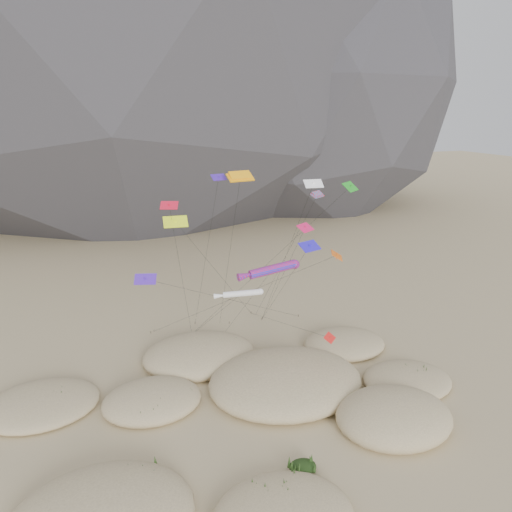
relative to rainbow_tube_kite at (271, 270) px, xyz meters
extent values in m
plane|color=#CCB789|center=(-3.71, -11.17, -12.52)|extent=(500.00, 500.00, 0.00)
ellipsoid|color=black|center=(52.29, 98.83, 25.48)|extent=(130.55, 126.41, 100.00)
ellipsoid|color=#CCB789|center=(7.20, -15.23, -11.63)|extent=(12.03, 10.22, 3.92)
ellipsoid|color=#CCB789|center=(-14.93, -3.30, -11.90)|extent=(10.61, 9.02, 2.75)
ellipsoid|color=#CCB789|center=(-0.23, -5.25, -11.60)|extent=(17.68, 15.03, 4.09)
ellipsoid|color=#CCB789|center=(13.27, -9.32, -12.05)|extent=(10.50, 8.93, 2.07)
ellipsoid|color=#CCB789|center=(-7.67, 4.63, -11.78)|extent=(14.26, 12.12, 3.27)
ellipsoid|color=#CCB789|center=(11.18, 1.20, -11.98)|extent=(10.98, 9.33, 2.39)
ellipsoid|color=#CCB789|center=(-25.99, 0.31, -12.02)|extent=(12.02, 10.22, 2.19)
ellipsoid|color=black|center=(-17.41, -15.11, -11.72)|extent=(2.65, 2.27, 0.80)
ellipsoid|color=black|center=(-8.14, -20.11, -11.92)|extent=(2.47, 2.11, 0.74)
ellipsoid|color=black|center=(-4.30, -18.14, -12.02)|extent=(2.45, 2.09, 0.73)
ellipsoid|color=black|center=(5.31, -14.73, -11.52)|extent=(3.06, 2.62, 0.92)
ellipsoid|color=black|center=(3.27, -16.76, -11.72)|extent=(2.10, 1.80, 0.63)
ellipsoid|color=black|center=(-15.35, -5.49, -11.72)|extent=(2.76, 2.36, 0.83)
ellipsoid|color=black|center=(-11.47, -3.45, -11.82)|extent=(1.95, 1.67, 0.58)
ellipsoid|color=black|center=(-1.27, -7.16, -11.42)|extent=(3.72, 3.19, 1.12)
ellipsoid|color=black|center=(3.47, -5.77, -11.52)|extent=(2.90, 2.48, 0.87)
ellipsoid|color=black|center=(-3.76, -9.12, -11.62)|extent=(2.33, 1.99, 0.70)
ellipsoid|color=black|center=(15.36, -8.77, -11.92)|extent=(2.46, 2.11, 0.74)
ellipsoid|color=black|center=(-6.77, 5.72, -11.52)|extent=(2.76, 2.36, 0.83)
ellipsoid|color=black|center=(-3.83, 4.17, -11.62)|extent=(2.74, 2.35, 0.82)
ellipsoid|color=black|center=(10.53, 2.15, -11.82)|extent=(2.36, 2.02, 0.71)
ellipsoid|color=black|center=(9.41, 0.56, -11.92)|extent=(2.02, 1.72, 0.60)
ellipsoid|color=black|center=(-24.61, 0.83, -12.02)|extent=(2.19, 1.87, 0.66)
ellipsoid|color=black|center=(-24.87, 0.06, -12.12)|extent=(1.82, 1.55, 0.54)
cylinder|color=#3F2D1E|center=(-6.86, 12.12, -12.37)|extent=(0.08, 0.08, 0.30)
cylinder|color=#3F2D1E|center=(-5.57, 15.45, -12.37)|extent=(0.08, 0.08, 0.30)
cylinder|color=#3F2D1E|center=(-0.83, 13.77, -12.37)|extent=(0.08, 0.08, 0.30)
cylinder|color=#3F2D1E|center=(3.49, 16.16, -12.37)|extent=(0.08, 0.08, 0.30)
cylinder|color=#3F2D1E|center=(4.14, 13.31, -12.37)|extent=(0.08, 0.08, 0.30)
cylinder|color=#3F2D1E|center=(-11.67, 14.95, -12.37)|extent=(0.08, 0.08, 0.30)
cylinder|color=#3F2D1E|center=(9.82, 12.48, -12.37)|extent=(0.08, 0.08, 0.30)
cylinder|color=#3F2D1E|center=(-12.19, 14.53, -12.37)|extent=(0.08, 0.08, 0.30)
cylinder|color=#FF1A2A|center=(0.27, 0.01, 0.04)|extent=(5.94, 1.39, 1.67)
sphere|color=#FF1A2A|center=(3.18, 0.17, 0.27)|extent=(1.12, 1.12, 1.12)
cone|color=#FF1A2A|center=(-2.92, -0.17, -0.26)|extent=(2.46, 1.09, 1.20)
cylinder|color=black|center=(-1.40, 5.06, -6.24)|extent=(3.38, 10.13, 12.57)
cylinder|color=white|center=(-3.70, -0.39, -2.29)|extent=(4.31, 1.91, 0.98)
sphere|color=white|center=(-1.66, -1.01, -2.12)|extent=(0.72, 0.72, 0.72)
cone|color=white|center=(-5.94, 0.30, -2.50)|extent=(1.85, 1.10, 0.73)
cylinder|color=black|center=(-5.75, 5.32, -7.40)|extent=(4.13, 11.45, 10.25)
cube|color=#F79E0D|center=(-3.51, 0.31, 10.85)|extent=(3.11, 1.64, 0.86)
cube|color=#F79E0D|center=(-3.51, 0.31, 11.07)|extent=(2.63, 1.30, 0.84)
cylinder|color=black|center=(-2.79, 7.40, -0.83)|extent=(1.46, 14.20, 23.38)
cube|color=#FC1A2D|center=(6.40, 1.27, 8.15)|extent=(2.14, 1.78, 0.57)
cube|color=#FC1A2D|center=(6.40, 1.27, 8.33)|extent=(1.79, 1.47, 0.56)
cylinder|color=black|center=(5.27, 8.50, -2.18)|extent=(2.30, 14.49, 20.68)
cube|color=red|center=(-12.01, -3.12, 8.97)|extent=(1.91, 1.44, 0.69)
cube|color=red|center=(-12.01, -3.12, 8.82)|extent=(0.27, 0.28, 0.58)
cylinder|color=black|center=(-9.43, 4.50, -1.75)|extent=(5.18, 15.27, 21.45)
cube|color=white|center=(5.65, 0.89, 9.58)|extent=(2.32, 1.37, 0.85)
cube|color=white|center=(5.65, 0.89, 9.43)|extent=(0.29, 0.28, 0.75)
cylinder|color=black|center=(4.90, 7.10, -1.44)|extent=(1.54, 12.44, 22.06)
cube|color=#189C1A|center=(11.56, 2.47, 8.67)|extent=(2.78, 2.49, 1.04)
cube|color=#189C1A|center=(11.56, 2.47, 8.52)|extent=(0.44, 0.45, 0.85)
cylinder|color=black|center=(2.35, 7.30, -1.90)|extent=(18.44, 9.68, 21.16)
cube|color=#2718D2|center=(2.39, -5.01, 3.92)|extent=(2.66, 1.97, 0.83)
cube|color=#2718D2|center=(2.39, -5.01, 3.77)|extent=(0.34, 0.30, 0.82)
cylinder|color=black|center=(3.27, 4.15, -4.27)|extent=(1.78, 18.34, 16.41)
cube|color=#3D1CA4|center=(-5.51, 1.77, 10.75)|extent=(1.77, 1.15, 0.62)
cube|color=#3D1CA4|center=(-5.51, 1.77, 10.60)|extent=(0.23, 0.21, 0.57)
cylinder|color=black|center=(-5.54, 8.61, -0.86)|extent=(0.08, 13.71, 23.23)
cube|color=#DEFF1A|center=(-11.27, -2.12, 7.07)|extent=(2.55, 1.47, 0.96)
cube|color=#DEFF1A|center=(-11.27, -2.12, 6.92)|extent=(0.32, 0.33, 0.82)
cylinder|color=black|center=(-3.89, 7.02, -2.70)|extent=(14.78, 18.31, 19.55)
cube|color=red|center=(4.17, -7.06, -6.15)|extent=(1.89, 1.86, 0.60)
cube|color=red|center=(4.17, -7.06, -6.30)|extent=(0.26, 0.26, 0.60)
cylinder|color=black|center=(3.83, 4.55, -9.31)|extent=(0.70, 23.23, 6.34)
cube|color=#4A1FB6|center=(-14.40, -0.39, 0.78)|extent=(2.52, 1.79, 0.87)
cube|color=#4A1FB6|center=(-14.40, -0.39, 0.63)|extent=(0.34, 0.33, 0.78)
cylinder|color=black|center=(-2.29, 6.05, -5.84)|extent=(24.24, 12.89, 13.26)
cube|color=#F9620D|center=(7.10, -2.67, 1.76)|extent=(2.14, 2.61, 0.77)
cube|color=#F9620D|center=(7.10, -2.67, 1.61)|extent=(0.29, 0.33, 0.80)
cylinder|color=black|center=(-2.28, 6.14, -5.35)|extent=(18.80, 17.64, 14.25)
cube|color=#E41557|center=(3.12, -2.39, 5.30)|extent=(2.39, 2.09, 0.73)
cube|color=#E41557|center=(3.12, -2.39, 5.15)|extent=(0.31, 0.29, 0.73)
cylinder|color=black|center=(3.63, 5.46, -3.58)|extent=(1.05, 15.72, 17.78)
camera|label=1|loc=(-20.99, -50.72, 18.19)|focal=35.00mm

